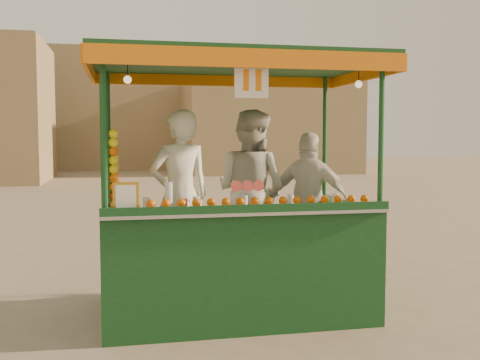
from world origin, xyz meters
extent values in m
plane|color=#726551|center=(0.00, 0.00, 0.00)|extent=(90.00, 90.00, 0.00)
cube|color=#8F7851|center=(7.00, 24.00, 2.50)|extent=(9.00, 6.00, 5.00)
cube|color=#8F7851|center=(-2.00, 30.00, 3.50)|extent=(14.00, 7.00, 7.00)
cube|color=#0F3A17|center=(0.38, -0.19, 0.16)|extent=(2.81, 1.73, 0.32)
cylinder|color=black|center=(-0.59, -0.19, 0.19)|extent=(0.39, 0.11, 0.39)
cylinder|color=black|center=(1.35, -0.19, 0.19)|extent=(0.39, 0.11, 0.39)
cube|color=#0F3A17|center=(0.38, -0.89, 0.76)|extent=(2.81, 0.32, 0.86)
cube|color=#0F3A17|center=(-0.86, -0.08, 0.76)|extent=(0.32, 1.40, 0.86)
cube|color=#0F3A17|center=(1.62, -0.08, 0.76)|extent=(0.32, 1.40, 0.86)
cube|color=#B2B2B7|center=(0.38, -0.86, 1.20)|extent=(2.81, 0.50, 0.03)
cylinder|color=#0F3A17|center=(-0.97, -1.00, 1.94)|extent=(0.05, 0.05, 1.51)
cylinder|color=#0F3A17|center=(1.73, -1.00, 1.94)|extent=(0.05, 0.05, 1.51)
cylinder|color=#0F3A17|center=(-0.97, 0.62, 1.94)|extent=(0.05, 0.05, 1.51)
cylinder|color=#0F3A17|center=(1.73, 0.62, 1.94)|extent=(0.05, 0.05, 1.51)
cube|color=#0F3A17|center=(0.38, -0.19, 2.74)|extent=(3.02, 1.94, 0.09)
cube|color=orange|center=(0.38, -1.16, 2.65)|extent=(3.02, 0.04, 0.17)
cube|color=orange|center=(0.38, 0.78, 2.65)|extent=(3.02, 0.04, 0.17)
cube|color=orange|center=(-1.13, -0.19, 2.65)|extent=(0.04, 1.94, 0.17)
cube|color=orange|center=(1.89, -0.19, 2.65)|extent=(0.04, 1.94, 0.17)
cylinder|color=#D1473F|center=(0.36, -1.00, 1.47)|extent=(0.11, 0.03, 0.11)
cube|color=#BF8723|center=(-0.79, -1.00, 1.37)|extent=(0.24, 0.02, 0.30)
cube|color=white|center=(0.38, -1.07, 2.46)|extent=(0.32, 0.02, 0.32)
sphere|color=#FFE5B2|center=(-0.75, -0.92, 2.46)|extent=(0.08, 0.08, 0.08)
sphere|color=#FFE5B2|center=(1.51, -0.92, 2.46)|extent=(0.08, 0.08, 0.08)
imported|color=white|center=(-0.20, -0.03, 1.28)|extent=(0.79, 0.62, 1.91)
imported|color=beige|center=(0.69, 0.33, 1.29)|extent=(1.18, 1.18, 1.93)
imported|color=silver|center=(1.38, 0.17, 1.16)|extent=(1.04, 0.89, 1.67)
camera|label=1|loc=(-0.81, -6.29, 1.94)|focal=42.52mm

